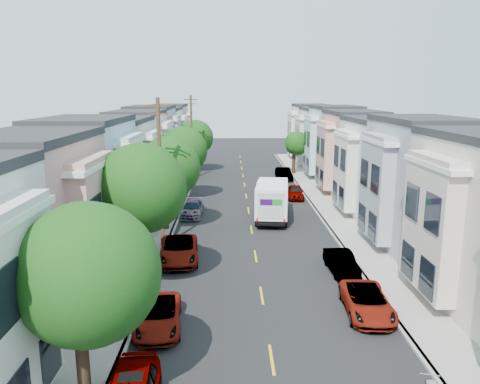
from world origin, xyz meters
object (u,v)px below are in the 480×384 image
(parked_right_a, at_px, (367,302))
(parked_right_c, at_px, (295,192))
(parked_left_b, at_px, (158,316))
(parked_left_d, at_px, (192,209))
(tree_e, at_px, (195,138))
(parked_left_c, at_px, (179,250))
(parked_right_b, at_px, (341,263))
(tree_d, at_px, (182,151))
(tree_c, at_px, (168,167))
(fedex_truck, at_px, (272,199))
(tree_a, at_px, (85,274))
(tree_far_r, at_px, (296,144))
(utility_pole_near, at_px, (160,174))
(utility_pole_far, at_px, (192,137))
(lead_sedan, at_px, (271,187))
(tree_b, at_px, (139,189))
(parked_right_d, at_px, (284,174))

(parked_right_a, bearing_deg, parked_right_c, 93.48)
(parked_left_b, relative_size, parked_left_d, 1.04)
(tree_e, xyz_separation_m, parked_left_c, (1.40, -34.03, -3.83))
(parked_right_b, bearing_deg, parked_left_b, -149.16)
(tree_d, height_order, parked_right_b, tree_d)
(tree_c, xyz_separation_m, fedex_truck, (8.16, 2.96, -3.16))
(tree_a, bearing_deg, fedex_truck, 70.96)
(tree_far_r, xyz_separation_m, parked_right_b, (-1.99, -33.87, -3.33))
(tree_a, xyz_separation_m, parked_left_b, (1.40, 5.24, -4.13))
(tree_c, bearing_deg, parked_right_c, 43.66)
(fedex_truck, relative_size, parked_left_d, 1.58)
(parked_left_b, relative_size, parked_right_c, 1.07)
(tree_e, xyz_separation_m, utility_pole_near, (0.00, -31.36, 0.60))
(tree_c, bearing_deg, parked_right_b, -38.80)
(tree_e, distance_m, parked_left_c, 34.28)
(tree_far_r, relative_size, utility_pole_near, 0.56)
(tree_c, relative_size, utility_pole_far, 0.73)
(lead_sedan, bearing_deg, fedex_truck, -90.57)
(parked_left_b, xyz_separation_m, parked_left_c, (0.00, 8.68, 0.11))
(tree_e, height_order, parked_right_b, tree_e)
(tree_b, bearing_deg, tree_c, 90.00)
(tree_a, bearing_deg, parked_left_b, 75.03)
(utility_pole_near, bearing_deg, tree_far_r, 65.50)
(parked_right_c, bearing_deg, tree_far_r, 86.18)
(tree_far_r, bearing_deg, tree_b, -110.02)
(utility_pole_near, height_order, parked_left_b, utility_pole_near)
(tree_d, height_order, parked_left_b, tree_d)
(parked_right_b, height_order, parked_right_d, parked_right_d)
(lead_sedan, distance_m, parked_left_c, 21.14)
(utility_pole_near, relative_size, parked_left_c, 1.93)
(tree_c, relative_size, parked_left_d, 1.74)
(tree_far_r, bearing_deg, parked_right_c, -98.01)
(utility_pole_near, distance_m, fedex_truck, 11.29)
(parked_left_c, bearing_deg, tree_e, 87.79)
(tree_a, relative_size, tree_far_r, 1.28)
(tree_far_r, relative_size, parked_right_b, 1.47)
(parked_left_c, height_order, parked_right_d, parked_left_c)
(utility_pole_far, xyz_separation_m, fedex_truck, (8.16, -18.96, -3.38))
(tree_e, relative_size, utility_pole_far, 0.69)
(tree_a, relative_size, parked_right_c, 1.74)
(tree_b, bearing_deg, parked_left_b, -71.05)
(tree_b, distance_m, tree_d, 22.06)
(tree_e, height_order, parked_right_d, tree_e)
(utility_pole_near, relative_size, parked_right_c, 2.45)
(tree_far_r, bearing_deg, lead_sedan, -109.89)
(tree_a, bearing_deg, utility_pole_near, 89.99)
(parked_left_b, bearing_deg, lead_sedan, 70.11)
(utility_pole_near, xyz_separation_m, fedex_truck, (8.16, 7.04, -3.38))
(utility_pole_near, bearing_deg, lead_sedan, 62.48)
(tree_b, height_order, utility_pole_far, utility_pole_far)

